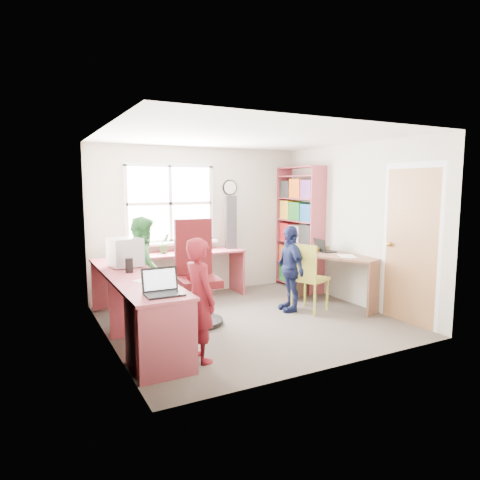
{
  "coord_description": "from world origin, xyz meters",
  "views": [
    {
      "loc": [
        -2.66,
        -4.84,
        1.79
      ],
      "look_at": [
        0.0,
        0.25,
        1.05
      ],
      "focal_mm": 32.0,
      "sensor_mm": 36.0,
      "label": 1
    }
  ],
  "objects_px": {
    "bookshelf": "(300,231)",
    "laptop_left": "(162,288)",
    "laptop_right": "(323,249)",
    "person_green": "(144,268)",
    "crt_monitor": "(125,252)",
    "right_desk": "(335,268)",
    "wooden_chair": "(308,275)",
    "cd_tower": "(231,222)",
    "potted_plant": "(165,243)",
    "l_desk": "(159,305)",
    "person_navy": "(290,268)",
    "swivel_chair": "(197,279)",
    "person_red": "(200,300)"
  },
  "relations": [
    {
      "from": "bookshelf",
      "to": "laptop_right",
      "type": "distance_m",
      "value": 0.88
    },
    {
      "from": "right_desk",
      "to": "wooden_chair",
      "type": "relative_size",
      "value": 1.5
    },
    {
      "from": "l_desk",
      "to": "laptop_right",
      "type": "relative_size",
      "value": 9.25
    },
    {
      "from": "swivel_chair",
      "to": "wooden_chair",
      "type": "xyz_separation_m",
      "value": [
        1.55,
        -0.3,
        -0.05
      ]
    },
    {
      "from": "swivel_chair",
      "to": "l_desk",
      "type": "bearing_deg",
      "value": -134.87
    },
    {
      "from": "bookshelf",
      "to": "person_green",
      "type": "bearing_deg",
      "value": -171.15
    },
    {
      "from": "laptop_left",
      "to": "laptop_right",
      "type": "bearing_deg",
      "value": 23.93
    },
    {
      "from": "cd_tower",
      "to": "laptop_left",
      "type": "bearing_deg",
      "value": -112.38
    },
    {
      "from": "swivel_chair",
      "to": "person_navy",
      "type": "relative_size",
      "value": 1.1
    },
    {
      "from": "wooden_chair",
      "to": "crt_monitor",
      "type": "bearing_deg",
      "value": 141.31
    },
    {
      "from": "crt_monitor",
      "to": "person_green",
      "type": "xyz_separation_m",
      "value": [
        0.28,
        0.15,
        -0.25
      ]
    },
    {
      "from": "laptop_left",
      "to": "laptop_right",
      "type": "height_order",
      "value": "laptop_left"
    },
    {
      "from": "l_desk",
      "to": "person_red",
      "type": "distance_m",
      "value": 0.7
    },
    {
      "from": "person_green",
      "to": "person_red",
      "type": "bearing_deg",
      "value": -160.18
    },
    {
      "from": "wooden_chair",
      "to": "person_navy",
      "type": "bearing_deg",
      "value": 110.11
    },
    {
      "from": "bookshelf",
      "to": "potted_plant",
      "type": "distance_m",
      "value": 2.35
    },
    {
      "from": "laptop_left",
      "to": "person_red",
      "type": "xyz_separation_m",
      "value": [
        0.4,
        0.03,
        -0.17
      ]
    },
    {
      "from": "wooden_chair",
      "to": "laptop_right",
      "type": "xyz_separation_m",
      "value": [
        0.58,
        0.39,
        0.29
      ]
    },
    {
      "from": "right_desk",
      "to": "swivel_chair",
      "type": "relative_size",
      "value": 1.09
    },
    {
      "from": "right_desk",
      "to": "person_red",
      "type": "height_order",
      "value": "person_red"
    },
    {
      "from": "l_desk",
      "to": "potted_plant",
      "type": "relative_size",
      "value": 9.42
    },
    {
      "from": "person_green",
      "to": "potted_plant",
      "type": "bearing_deg",
      "value": -20.4
    },
    {
      "from": "wooden_chair",
      "to": "laptop_left",
      "type": "distance_m",
      "value": 2.56
    },
    {
      "from": "wooden_chair",
      "to": "person_red",
      "type": "xyz_separation_m",
      "value": [
        -1.99,
        -0.86,
        0.1
      ]
    },
    {
      "from": "person_navy",
      "to": "person_red",
      "type": "bearing_deg",
      "value": -50.69
    },
    {
      "from": "person_green",
      "to": "crt_monitor",
      "type": "bearing_deg",
      "value": 133.71
    },
    {
      "from": "crt_monitor",
      "to": "person_navy",
      "type": "xyz_separation_m",
      "value": [
        2.21,
        -0.47,
        -0.33
      ]
    },
    {
      "from": "bookshelf",
      "to": "person_navy",
      "type": "xyz_separation_m",
      "value": [
        -0.91,
        -1.06,
        -0.39
      ]
    },
    {
      "from": "swivel_chair",
      "to": "wooden_chair",
      "type": "bearing_deg",
      "value": -4.53
    },
    {
      "from": "wooden_chair",
      "to": "crt_monitor",
      "type": "xyz_separation_m",
      "value": [
        -2.38,
        0.65,
        0.41
      ]
    },
    {
      "from": "swivel_chair",
      "to": "potted_plant",
      "type": "distance_m",
      "value": 1.23
    },
    {
      "from": "l_desk",
      "to": "person_navy",
      "type": "xyz_separation_m",
      "value": [
        2.05,
        0.41,
        0.16
      ]
    },
    {
      "from": "l_desk",
      "to": "right_desk",
      "type": "relative_size",
      "value": 2.01
    },
    {
      "from": "person_navy",
      "to": "l_desk",
      "type": "bearing_deg",
      "value": -69.22
    },
    {
      "from": "crt_monitor",
      "to": "person_red",
      "type": "xyz_separation_m",
      "value": [
        0.4,
        -1.51,
        -0.3
      ]
    },
    {
      "from": "potted_plant",
      "to": "swivel_chair",
      "type": "bearing_deg",
      "value": -87.7
    },
    {
      "from": "right_desk",
      "to": "laptop_right",
      "type": "xyz_separation_m",
      "value": [
        -0.0,
        0.29,
        0.26
      ]
    },
    {
      "from": "bookshelf",
      "to": "person_red",
      "type": "bearing_deg",
      "value": -142.32
    },
    {
      "from": "l_desk",
      "to": "crt_monitor",
      "type": "height_order",
      "value": "crt_monitor"
    },
    {
      "from": "person_green",
      "to": "person_navy",
      "type": "distance_m",
      "value": 2.03
    },
    {
      "from": "swivel_chair",
      "to": "wooden_chair",
      "type": "height_order",
      "value": "swivel_chair"
    },
    {
      "from": "l_desk",
      "to": "wooden_chair",
      "type": "relative_size",
      "value": 3.01
    },
    {
      "from": "bookshelf",
      "to": "cd_tower",
      "type": "height_order",
      "value": "bookshelf"
    },
    {
      "from": "crt_monitor",
      "to": "laptop_right",
      "type": "xyz_separation_m",
      "value": [
        2.96,
        -0.26,
        -0.12
      ]
    },
    {
      "from": "right_desk",
      "to": "laptop_right",
      "type": "relative_size",
      "value": 4.6
    },
    {
      "from": "bookshelf",
      "to": "swivel_chair",
      "type": "relative_size",
      "value": 1.56
    },
    {
      "from": "bookshelf",
      "to": "laptop_left",
      "type": "relative_size",
      "value": 5.84
    },
    {
      "from": "person_navy",
      "to": "crt_monitor",
      "type": "bearing_deg",
      "value": -92.54
    },
    {
      "from": "person_green",
      "to": "laptop_left",
      "type": "bearing_deg",
      "value": -173.6
    },
    {
      "from": "wooden_chair",
      "to": "person_navy",
      "type": "height_order",
      "value": "person_navy"
    }
  ]
}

